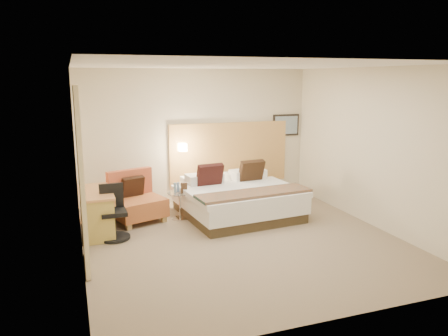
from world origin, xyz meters
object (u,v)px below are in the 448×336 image
object	(u,v)px
side_table	(180,204)
desk_chair	(113,217)
lounge_chair	(136,201)
desk	(97,200)
bed	(237,199)

from	to	relation	value
side_table	desk_chair	world-z (taller)	desk_chair
lounge_chair	side_table	world-z (taller)	lounge_chair
desk	side_table	bearing A→B (deg)	10.23
bed	desk	world-z (taller)	bed
bed	lounge_chair	size ratio (longest dim) A/B	2.07
bed	lounge_chair	world-z (taller)	bed
lounge_chair	desk	bearing A→B (deg)	-148.16
desk_chair	desk	bearing A→B (deg)	121.91
lounge_chair	side_table	distance (m)	0.78
desk_chair	lounge_chair	bearing A→B (deg)	58.47
lounge_chair	bed	bearing A→B (deg)	-9.89
bed	desk_chair	size ratio (longest dim) A/B	2.49
bed	side_table	xyz separation A→B (m)	(-1.05, 0.15, -0.04)
bed	side_table	distance (m)	1.06
side_table	lounge_chair	bearing A→B (deg)	167.63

